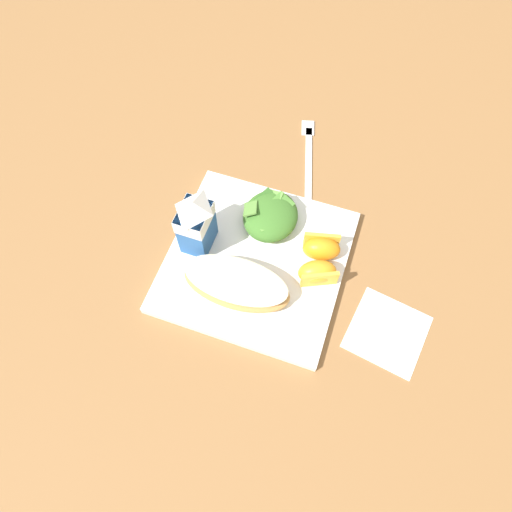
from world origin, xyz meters
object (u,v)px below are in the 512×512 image
Objects in this scene: white_plate at (256,261)px; orange_wedge_front at (318,271)px; cheesy_pizza_bread at (236,283)px; metal_fork at (309,152)px; orange_wedge_middle at (321,248)px; green_salad_pile at (272,216)px; paper_napkin at (387,332)px; milk_carton at (196,221)px.

white_plate is 4.02× the size of orange_wedge_front.
metal_fork is (0.31, -0.03, -0.03)m from cheesy_pizza_bread.
orange_wedge_middle is (0.10, -0.11, 0.00)m from cheesy_pizza_bread.
green_salad_pile reaches higher than paper_napkin.
cheesy_pizza_bread is 0.11m from milk_carton.
orange_wedge_middle is (0.04, 0.01, 0.00)m from orange_wedge_front.
orange_wedge_front is (-0.00, -0.20, -0.04)m from milk_carton.
cheesy_pizza_bread is 0.24m from paper_napkin.
green_salad_pile is (0.07, -0.00, 0.03)m from white_plate.
white_plate is 0.08m from green_salad_pile.
orange_wedge_front is at bearing -88.87° from white_plate.
milk_carton is at bearing 154.80° from metal_fork.
cheesy_pizza_bread is 0.13m from green_salad_pile.
cheesy_pizza_bread is at bearing 174.53° from metal_fork.
white_plate is at bearing 178.00° from green_salad_pile.
cheesy_pizza_bread reaches higher than paper_napkin.
metal_fork is at bearing 35.32° from paper_napkin.
cheesy_pizza_bread is 1.56× the size of milk_carton.
green_salad_pile reaches higher than white_plate.
green_salad_pile is at bearing 62.22° from paper_napkin.
green_salad_pile is 0.26m from paper_napkin.
orange_wedge_front is 0.04m from orange_wedge_middle.
cheesy_pizza_bread reaches higher than white_plate.
cheesy_pizza_bread is at bearing 118.35° from orange_wedge_front.
orange_wedge_front is 0.37× the size of metal_fork.
orange_wedge_middle is (0.04, -0.19, -0.04)m from milk_carton.
paper_napkin is at bearing -117.78° from green_salad_pile.
milk_carton reaches higher than orange_wedge_middle.
orange_wedge_front is (0.06, -0.11, 0.00)m from cheesy_pizza_bread.
milk_carton reaches higher than orange_wedge_front.
milk_carton is (-0.07, 0.10, 0.04)m from green_salad_pile.
metal_fork reaches higher than paper_napkin.
orange_wedge_front is (0.00, -0.10, 0.03)m from white_plate.
orange_wedge_front reaches higher than metal_fork.
metal_fork is (0.25, -0.12, -0.07)m from milk_carton.
orange_wedge_middle is 0.36× the size of metal_fork.
orange_wedge_front reaches higher than paper_napkin.
cheesy_pizza_bread reaches higher than metal_fork.
metal_fork is at bearing -4.14° from white_plate.
green_salad_pile reaches higher than orange_wedge_front.
white_plate is 4.19× the size of orange_wedge_middle.
white_plate is 0.12m from milk_carton.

